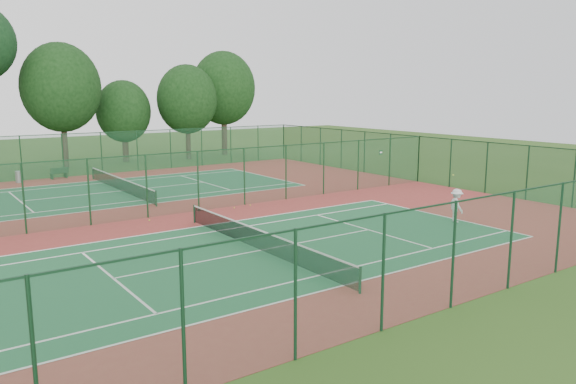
% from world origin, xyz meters
% --- Properties ---
extents(ground, '(120.00, 120.00, 0.00)m').
position_xyz_m(ground, '(0.00, 0.00, 0.00)').
color(ground, '#2C4F18').
rests_on(ground, ground).
extents(red_pad, '(40.00, 36.00, 0.01)m').
position_xyz_m(red_pad, '(0.00, 0.00, 0.01)').
color(red_pad, maroon).
rests_on(red_pad, ground).
extents(court_near, '(23.77, 10.97, 0.01)m').
position_xyz_m(court_near, '(0.00, -9.00, 0.01)').
color(court_near, '#1C5B33').
rests_on(court_near, red_pad).
extents(court_far, '(23.77, 10.97, 0.01)m').
position_xyz_m(court_far, '(0.00, 9.00, 0.01)').
color(court_far, '#1C5A36').
rests_on(court_far, red_pad).
extents(fence_north, '(40.00, 0.09, 3.50)m').
position_xyz_m(fence_north, '(0.00, 18.00, 1.76)').
color(fence_north, '#1C5433').
rests_on(fence_north, ground).
extents(fence_south, '(40.00, 0.09, 3.50)m').
position_xyz_m(fence_south, '(0.00, -18.00, 1.76)').
color(fence_south, '#18482C').
rests_on(fence_south, ground).
extents(fence_east, '(0.09, 36.00, 3.50)m').
position_xyz_m(fence_east, '(20.00, 0.00, 1.76)').
color(fence_east, '#16442B').
rests_on(fence_east, ground).
extents(fence_divider, '(40.00, 0.09, 3.50)m').
position_xyz_m(fence_divider, '(0.00, 0.00, 1.76)').
color(fence_divider, '#194C28').
rests_on(fence_divider, ground).
extents(tennis_net_near, '(0.10, 12.90, 0.97)m').
position_xyz_m(tennis_net_near, '(0.00, -9.00, 0.54)').
color(tennis_net_near, '#143922').
rests_on(tennis_net_near, ground).
extents(tennis_net_far, '(0.10, 12.90, 0.97)m').
position_xyz_m(tennis_net_far, '(0.00, 9.00, 0.54)').
color(tennis_net_far, '#13351F').
rests_on(tennis_net_far, ground).
extents(player_near, '(1.06, 1.31, 1.76)m').
position_xyz_m(player_near, '(11.38, -10.39, 0.90)').
color(player_near, silver).
rests_on(player_near, court_near).
extents(trash_bin, '(0.63, 0.63, 0.88)m').
position_xyz_m(trash_bin, '(-5.05, 17.03, 0.45)').
color(trash_bin, gray).
rests_on(trash_bin, red_pad).
extents(bench, '(1.50, 0.72, 0.89)m').
position_xyz_m(bench, '(-2.07, 17.30, 0.47)').
color(bench, '#113219').
rests_on(bench, red_pad).
extents(stray_ball_a, '(0.06, 0.06, 0.06)m').
position_xyz_m(stray_ball_a, '(4.74, -0.45, 0.04)').
color(stray_ball_a, '#D4E234').
rests_on(stray_ball_a, red_pad).
extents(stray_ball_b, '(0.08, 0.08, 0.08)m').
position_xyz_m(stray_ball_b, '(3.55, -0.59, 0.05)').
color(stray_ball_b, '#C8D631').
rests_on(stray_ball_b, red_pad).
extents(stray_ball_c, '(0.08, 0.08, 0.08)m').
position_xyz_m(stray_ball_c, '(-1.78, -0.81, 0.05)').
color(stray_ball_c, '#C7EA36').
rests_on(stray_ball_c, red_pad).
extents(evergreen_row, '(39.00, 5.00, 12.00)m').
position_xyz_m(evergreen_row, '(0.50, 24.25, 0.00)').
color(evergreen_row, black).
rests_on(evergreen_row, ground).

